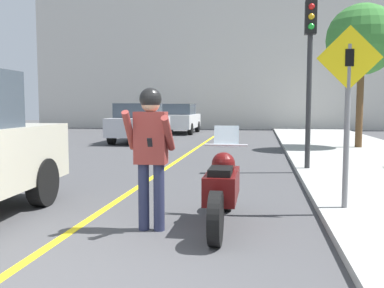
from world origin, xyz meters
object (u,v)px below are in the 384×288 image
motorcycle (222,188)px  parked_car_white (180,118)px  traffic_light (310,53)px  crossing_sign (348,99)px  parked_car_silver (140,122)px  person_biker (151,143)px  street_tree (362,40)px

motorcycle → parked_car_white: bearing=102.4°
traffic_light → parked_car_white: size_ratio=0.92×
crossing_sign → parked_car_silver: bearing=119.0°
motorcycle → parked_car_white: size_ratio=0.55×
person_biker → traffic_light: size_ratio=0.47×
parked_car_silver → street_tree: bearing=-13.3°
street_tree → parked_car_white: (-8.02, 8.11, -3.00)m
motorcycle → traffic_light: bearing=71.5°
motorcycle → person_biker: 1.13m
person_biker → crossing_sign: size_ratio=0.70×
motorcycle → parked_car_white: (-4.07, 18.45, 0.35)m
crossing_sign → parked_car_silver: 13.25m
crossing_sign → street_tree: size_ratio=0.52×
street_tree → parked_car_silver: bearing=166.7°
crossing_sign → parked_car_white: bearing=108.2°
street_tree → traffic_light: bearing=-112.9°
crossing_sign → motorcycle: bearing=-154.5°
parked_car_silver → traffic_light: bearing=-50.4°
motorcycle → person_biker: bearing=-157.0°
motorcycle → street_tree: size_ratio=0.46×
traffic_light → parked_car_white: bearing=112.5°
motorcycle → crossing_sign: size_ratio=0.88×
motorcycle → parked_car_silver: (-4.69, 12.39, 0.35)m
traffic_light → motorcycle: bearing=-108.5°
traffic_light → street_tree: size_ratio=0.77×
motorcycle → traffic_light: size_ratio=0.59×
traffic_light → parked_car_silver: traffic_light is taller
street_tree → parked_car_silver: size_ratio=1.19×
street_tree → parked_car_white: bearing=134.7°
motorcycle → parked_car_silver: 13.25m
motorcycle → street_tree: 11.57m
motorcycle → person_biker: (-0.87, -0.37, 0.62)m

